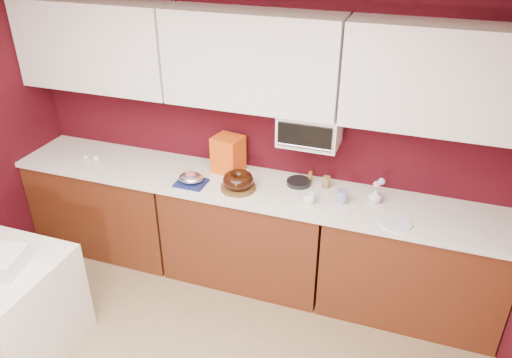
{
  "coord_description": "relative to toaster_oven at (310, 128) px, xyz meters",
  "views": [
    {
      "loc": [
        1.2,
        -1.27,
        2.85
      ],
      "look_at": [
        0.12,
        1.84,
        1.02
      ],
      "focal_mm": 35.0,
      "sensor_mm": 36.0,
      "label": 1
    }
  ],
  "objects": [
    {
      "name": "flower_pink",
      "position": [
        0.54,
        -0.1,
        -0.33
      ],
      "size": [
        0.05,
        0.05,
        0.05
      ],
      "primitive_type": "sphere",
      "color": "pink",
      "rests_on": "flower_vase"
    },
    {
      "name": "pandoro_box",
      "position": [
        -0.67,
        0.0,
        -0.32
      ],
      "size": [
        0.26,
        0.24,
        0.3
      ],
      "primitive_type": "cube",
      "rotation": [
        0.0,
        0.0,
        -0.19
      ],
      "color": "red",
      "rests_on": "countertop"
    },
    {
      "name": "amber_bottle",
      "position": [
        0.02,
        0.04,
        -0.43
      ],
      "size": [
        0.04,
        0.04,
        0.09
      ],
      "primitive_type": "cylinder",
      "rotation": [
        0.0,
        0.0,
        0.2
      ],
      "color": "brown",
      "rests_on": "countertop"
    },
    {
      "name": "china_plate",
      "position": [
        0.72,
        -0.35,
        -0.47
      ],
      "size": [
        0.28,
        0.28,
        0.01
      ],
      "primitive_type": "cylinder",
      "rotation": [
        0.0,
        0.0,
        -0.28
      ],
      "color": "white",
      "rests_on": "countertop"
    },
    {
      "name": "dark_pan",
      "position": [
        -0.06,
        -0.03,
        -0.46
      ],
      "size": [
        0.24,
        0.24,
        0.03
      ],
      "primitive_type": "cylinder",
      "rotation": [
        0.0,
        0.0,
        0.3
      ],
      "color": "black",
      "rests_on": "countertop"
    },
    {
      "name": "upper_cabinet_center",
      "position": [
        -0.45,
        -0.02,
        0.48
      ],
      "size": [
        1.31,
        0.33,
        0.7
      ],
      "primitive_type": "cube",
      "color": "white",
      "rests_on": "wall_back"
    },
    {
      "name": "flower_blue",
      "position": [
        0.57,
        -0.08,
        -0.3
      ],
      "size": [
        0.05,
        0.05,
        0.05
      ],
      "primitive_type": "sphere",
      "color": "#8EB7E4",
      "rests_on": "flower_vase"
    },
    {
      "name": "countertop",
      "position": [
        -0.45,
        -0.17,
        -0.49
      ],
      "size": [
        4.0,
        0.62,
        0.04
      ],
      "primitive_type": "cube",
      "color": "silver",
      "rests_on": "base_cabinet_center"
    },
    {
      "name": "coffee_mug",
      "position": [
        0.08,
        -0.27,
        -0.43
      ],
      "size": [
        0.11,
        0.11,
        0.09
      ],
      "primitive_type": "imported",
      "rotation": [
        0.0,
        0.0,
        0.62
      ],
      "color": "white",
      "rests_on": "countertop"
    },
    {
      "name": "toaster_oven_door",
      "position": [
        0.0,
        -0.16,
        0.0
      ],
      "size": [
        0.4,
        0.02,
        0.18
      ],
      "primitive_type": "cube",
      "color": "black",
      "rests_on": "toaster_oven"
    },
    {
      "name": "base_cabinet_right",
      "position": [
        0.88,
        -0.17,
        -0.95
      ],
      "size": [
        1.31,
        0.58,
        0.86
      ],
      "primitive_type": "cube",
      "color": "#552511",
      "rests_on": "floor"
    },
    {
      "name": "foil_ham_nest",
      "position": [
        -0.86,
        -0.3,
        -0.42
      ],
      "size": [
        0.2,
        0.17,
        0.07
      ],
      "primitive_type": "ellipsoid",
      "rotation": [
        0.0,
        0.0,
        -0.0
      ],
      "color": "silver",
      "rests_on": "navy_towel"
    },
    {
      "name": "wall_back",
      "position": [
        -0.45,
        0.15,
        -0.12
      ],
      "size": [
        4.0,
        0.02,
        2.5
      ],
      "primitive_type": "cube",
      "color": "#3B080F",
      "rests_on": "floor"
    },
    {
      "name": "bundt_cake",
      "position": [
        -0.48,
        -0.26,
        -0.4
      ],
      "size": [
        0.29,
        0.29,
        0.1
      ],
      "primitive_type": "torus",
      "rotation": [
        0.0,
        0.0,
        0.24
      ],
      "color": "black",
      "rests_on": "cake_base"
    },
    {
      "name": "navy_towel",
      "position": [
        -0.86,
        -0.3,
        -0.47
      ],
      "size": [
        0.23,
        0.2,
        0.02
      ],
      "primitive_type": "cube",
      "rotation": [
        0.0,
        0.0,
        -0.0
      ],
      "color": "navy",
      "rests_on": "countertop"
    },
    {
      "name": "toaster_oven_handle",
      "position": [
        0.0,
        -0.18,
        -0.07
      ],
      "size": [
        0.42,
        0.02,
        0.02
      ],
      "primitive_type": "cylinder",
      "rotation": [
        0.0,
        1.57,
        0.0
      ],
      "color": "silver",
      "rests_on": "toaster_oven"
    },
    {
      "name": "base_cabinet_left",
      "position": [
        -1.78,
        -0.17,
        -0.95
      ],
      "size": [
        1.31,
        0.58,
        0.86
      ],
      "primitive_type": "cube",
      "color": "#552511",
      "rests_on": "floor"
    },
    {
      "name": "egg_right",
      "position": [
        -1.82,
        -0.2,
        -0.45
      ],
      "size": [
        0.05,
        0.04,
        0.04
      ],
      "primitive_type": "ellipsoid",
      "rotation": [
        0.0,
        0.0,
        -0.05
      ],
      "color": "white",
      "rests_on": "countertop"
    },
    {
      "name": "toaster_oven",
      "position": [
        0.0,
        0.0,
        0.0
      ],
      "size": [
        0.45,
        0.3,
        0.25
      ],
      "primitive_type": "cube",
      "color": "white",
      "rests_on": "upper_cabinet_center"
    },
    {
      "name": "cake_base",
      "position": [
        -0.48,
        -0.26,
        -0.46
      ],
      "size": [
        0.35,
        0.35,
        0.03
      ],
      "primitive_type": "cylinder",
      "rotation": [
        0.0,
        0.0,
        0.34
      ],
      "color": "brown",
      "rests_on": "countertop"
    },
    {
      "name": "ceiling",
      "position": [
        -0.45,
        -2.1,
        1.12
      ],
      "size": [
        4.0,
        4.5,
        0.02
      ],
      "primitive_type": "cube",
      "color": "white",
      "rests_on": "wall_back"
    },
    {
      "name": "paper_cup",
      "position": [
        0.15,
        -0.0,
        -0.43
      ],
      "size": [
        0.08,
        0.08,
        0.09
      ],
      "primitive_type": "cylinder",
      "rotation": [
        0.0,
        0.0,
        -0.39
      ],
      "color": "olive",
      "rests_on": "countertop"
    },
    {
      "name": "flower_vase",
      "position": [
        0.54,
        -0.1,
        -0.41
      ],
      "size": [
        0.11,
        0.11,
        0.13
      ],
      "primitive_type": "imported",
      "rotation": [
        0.0,
        0.0,
        -0.32
      ],
      "color": "silver",
      "rests_on": "countertop"
    },
    {
      "name": "roasted_ham",
      "position": [
        -0.86,
        -0.3,
        -0.4
      ],
      "size": [
        0.12,
        0.11,
        0.06
      ],
      "primitive_type": "ellipsoid",
      "rotation": [
        0.0,
        0.0,
        -0.4
      ],
      "color": "#A15849",
      "rests_on": "foil_ham_nest"
    },
    {
      "name": "upper_cabinet_left",
      "position": [
        -1.78,
        -0.02,
        0.48
      ],
      "size": [
        1.31,
        0.33,
        0.7
      ],
      "primitive_type": "cube",
      "color": "white",
      "rests_on": "wall_back"
    },
    {
      "name": "egg_left",
      "position": [
        -1.92,
        -0.21,
        -0.46
      ],
      "size": [
        0.05,
        0.04,
        0.04
      ],
      "primitive_type": "ellipsoid",
      "rotation": [
        0.0,
        0.0,
        -0.08
      ],
      "color": "silver",
      "rests_on": "countertop"
    },
    {
      "name": "blue_jar",
      "position": [
        0.31,
        -0.19,
        -0.43
      ],
      "size": [
        0.08,
        0.08,
        0.1
      ],
      "primitive_type": "cylinder",
      "rotation": [
        0.0,
        0.0,
        0.02
      ],
      "color": "navy",
      "rests_on": "countertop"
    },
    {
      "name": "base_cabinet_center",
      "position": [
        -0.45,
        -0.17,
        -0.95
      ],
      "size": [
        1.31,
        0.58,
        0.86
      ],
      "primitive_type": "cube",
      "color": "#552511",
      "rests_on": "floor"
    },
    {
      "name": "upper_cabinet_right",
      "position": [
        0.88,
        -0.02,
        0.48
      ],
      "size": [
        1.31,
        0.33,
        0.7
      ],
      "primitive_type": "cube",
      "color": "white",
      "rests_on": "wall_back"
    }
  ]
}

